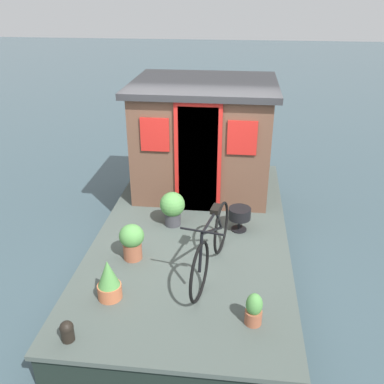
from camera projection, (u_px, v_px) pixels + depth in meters
The scene contains 10 objects.
ground_plane at pixel (193, 257), 6.60m from camera, with size 60.00×60.00×0.00m, color #384C54.
houseboat_deck at pixel (194, 243), 6.49m from camera, with size 5.27×2.75×0.52m.
houseboat_cabin at pixel (204, 136), 7.32m from camera, with size 2.07×2.39×1.87m.
bicycle at pixel (211, 245), 5.24m from camera, with size 1.71×0.51×0.85m.
potted_plant_sage at pixel (172, 207), 6.35m from camera, with size 0.37×0.37×0.53m.
potted_plant_rosemary at pixel (132, 240), 5.56m from camera, with size 0.33×0.33×0.50m.
potted_plant_lavender at pixel (254, 309), 4.50m from camera, with size 0.19×0.19×0.38m.
potted_plant_basil at pixel (109, 281), 4.85m from camera, with size 0.28×0.28×0.51m.
charcoal_grill at pixel (240, 214), 6.22m from camera, with size 0.33×0.33×0.36m.
mooring_bollard at pixel (67, 331), 4.31m from camera, with size 0.14×0.14×0.24m.
Camera 1 is at (-5.47, -0.61, 3.78)m, focal length 39.84 mm.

